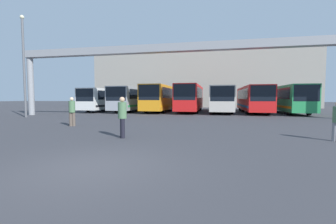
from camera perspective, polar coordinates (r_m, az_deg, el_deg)
ground_plane at (r=6.32m, az=-18.94°, el=-13.28°), size 200.00×200.00×0.00m
building_backdrop at (r=48.42m, az=8.18°, el=8.51°), size 42.17×12.00×11.86m
overhead_gantry at (r=20.74m, az=3.05°, el=14.30°), size 32.15×0.80×6.63m
bus_slot_0 at (r=32.40m, az=-15.03°, el=3.35°), size 2.47×11.48×2.96m
bus_slot_1 at (r=30.96m, az=-8.59°, el=3.59°), size 2.62×11.69×3.12m
bus_slot_2 at (r=29.49m, az=-1.82°, el=3.84°), size 2.58×10.97×3.32m
bus_slot_3 at (r=29.30m, az=5.72°, el=3.85°), size 2.54×11.93×3.34m
bus_slot_4 at (r=28.96m, az=13.26°, el=3.50°), size 2.61×11.57×3.09m
bus_slot_5 at (r=29.61m, az=20.69°, el=3.40°), size 2.57×12.18×3.12m
bus_slot_6 at (r=29.41m, az=28.43°, el=3.20°), size 2.47×10.04×3.14m
pedestrian_mid_left at (r=15.58m, az=-23.20°, el=0.29°), size 0.38×0.38×1.85m
pedestrian_near_left at (r=10.33m, az=-11.53°, el=-1.04°), size 0.39×0.39×1.86m
lamp_post at (r=24.75m, az=-32.77°, el=10.46°), size 0.36×0.36×9.25m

